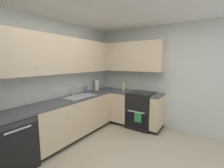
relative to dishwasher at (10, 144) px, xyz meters
The scene contains 15 objects.
wall_back 1.25m from the dishwasher, 20.75° to the left, with size 4.18×0.05×2.54m, color silver.
wall_right 3.38m from the dishwasher, 26.52° to the right, with size 0.05×3.62×2.54m, color silver.
dishwasher is the anchor object (origin of this frame).
lower_cabinets_back 1.30m from the dishwasher, ahead, with size 2.00×0.62×0.85m.
countertop_back 1.37m from the dishwasher, ahead, with size 3.20×0.60×0.04m, color #4C4C51.
lower_cabinets_right 2.72m from the dishwasher, 17.09° to the right, with size 0.62×1.26×0.85m.
countertop_right 2.76m from the dishwasher, 17.11° to the right, with size 0.60×1.26×0.03m.
oven_range 2.82m from the dishwasher, 21.84° to the right, with size 0.68×0.62×1.04m.
upper_cabinets_back 1.79m from the dishwasher, ahead, with size 2.88×0.34×0.75m.
upper_cabinets_right 3.12m from the dishwasher, 12.40° to the right, with size 0.32×1.81×0.75m.
sink 1.53m from the dishwasher, ahead, with size 0.71×0.40×0.10m.
faucet 1.60m from the dishwasher, ahead, with size 0.07×0.16×0.21m.
soap_bottle 1.99m from the dishwasher, ahead, with size 0.06×0.06×0.18m.
paper_towel_roll 2.39m from the dishwasher, ahead, with size 0.11×0.11×0.34m.
oil_bottle 2.72m from the dishwasher, 11.19° to the right, with size 0.07×0.07×0.28m.
Camera 1 is at (-1.83, -1.05, 1.66)m, focal length 24.77 mm.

